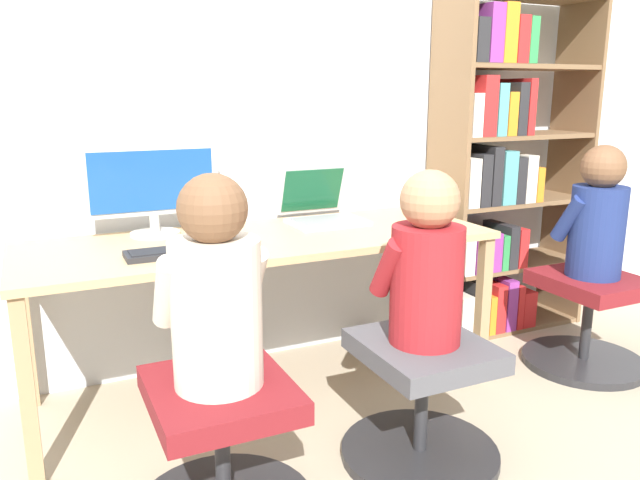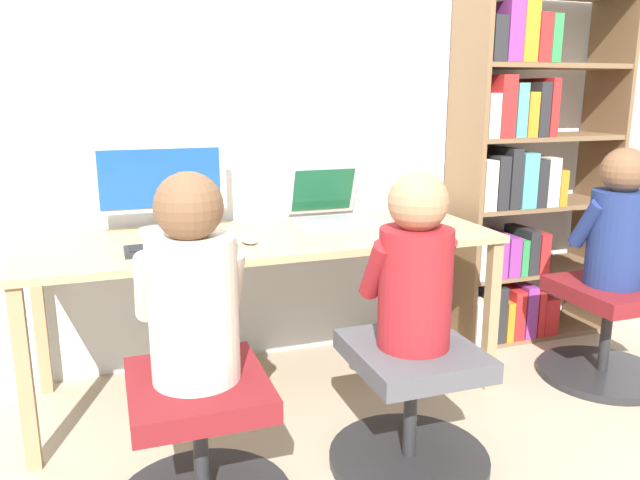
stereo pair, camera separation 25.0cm
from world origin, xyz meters
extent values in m
plane|color=tan|center=(0.00, 0.00, 0.00)|extent=(14.00, 14.00, 0.00)
cube|color=silver|center=(0.00, 0.76, 1.30)|extent=(10.00, 0.05, 2.60)
cube|color=tan|center=(0.00, 0.35, 0.69)|extent=(1.95, 0.69, 0.03)
cube|color=#9C7D56|center=(-0.93, 0.04, 0.34)|extent=(0.05, 0.05, 0.68)
cube|color=#9C7D56|center=(0.93, 0.04, 0.34)|extent=(0.05, 0.05, 0.68)
cube|color=#9C7D56|center=(-0.93, 0.65, 0.34)|extent=(0.05, 0.05, 0.68)
cube|color=#9C7D56|center=(0.93, 0.65, 0.34)|extent=(0.05, 0.05, 0.68)
cylinder|color=beige|center=(-0.40, 0.57, 0.71)|extent=(0.21, 0.21, 0.01)
cylinder|color=beige|center=(-0.40, 0.57, 0.76)|extent=(0.04, 0.04, 0.07)
cube|color=beige|center=(-0.40, 0.57, 0.94)|extent=(0.56, 0.02, 0.29)
cube|color=#19478C|center=(-0.40, 0.56, 0.94)|extent=(0.50, 0.01, 0.25)
cube|color=#B7B7BC|center=(0.36, 0.46, 0.72)|extent=(0.34, 0.25, 0.02)
cube|color=gray|center=(0.36, 0.46, 0.73)|extent=(0.30, 0.19, 0.00)
cube|color=#B7B7BC|center=(0.36, 0.63, 0.84)|extent=(0.34, 0.09, 0.24)
cube|color=#144C2D|center=(0.36, 0.62, 0.84)|extent=(0.30, 0.07, 0.20)
cube|color=#232326|center=(-0.37, 0.20, 0.72)|extent=(0.42, 0.13, 0.02)
cube|color=black|center=(-0.37, 0.20, 0.73)|extent=(0.38, 0.11, 0.00)
ellipsoid|color=silver|center=(-0.09, 0.23, 0.72)|extent=(0.06, 0.11, 0.03)
cylinder|color=#262628|center=(-0.40, -0.38, 0.21)|extent=(0.05, 0.05, 0.35)
cube|color=maroon|center=(-0.40, -0.38, 0.42)|extent=(0.41, 0.46, 0.07)
cylinder|color=#262628|center=(0.33, -0.37, 0.02)|extent=(0.57, 0.57, 0.04)
cylinder|color=#262628|center=(0.33, -0.37, 0.21)|extent=(0.05, 0.05, 0.35)
cube|color=#4C4C51|center=(0.33, -0.37, 0.42)|extent=(0.41, 0.46, 0.07)
cylinder|color=beige|center=(-0.40, -0.38, 0.67)|extent=(0.26, 0.26, 0.44)
sphere|color=brown|center=(-0.40, -0.38, 0.98)|extent=(0.20, 0.20, 0.20)
cylinder|color=beige|center=(-0.53, -0.32, 0.74)|extent=(0.07, 0.19, 0.24)
cylinder|color=beige|center=(-0.28, -0.32, 0.74)|extent=(0.07, 0.19, 0.24)
cylinder|color=maroon|center=(0.33, -0.37, 0.66)|extent=(0.25, 0.25, 0.41)
sphere|color=#A87A56|center=(0.33, -0.37, 0.95)|extent=(0.20, 0.20, 0.20)
cylinder|color=maroon|center=(0.21, -0.31, 0.72)|extent=(0.07, 0.18, 0.23)
cylinder|color=maroon|center=(0.45, -0.31, 0.72)|extent=(0.07, 0.18, 0.23)
cube|color=brown|center=(1.08, 0.55, 0.89)|extent=(0.02, 0.33, 1.78)
cube|color=brown|center=(1.93, 0.55, 0.89)|extent=(0.02, 0.33, 1.78)
cube|color=brown|center=(1.51, 0.55, 0.01)|extent=(0.83, 0.32, 0.02)
cube|color=brown|center=(1.51, 0.55, 0.36)|extent=(0.83, 0.32, 0.02)
cube|color=brown|center=(1.51, 0.55, 0.72)|extent=(0.83, 0.32, 0.02)
cube|color=brown|center=(1.51, 0.55, 1.07)|extent=(0.83, 0.32, 0.02)
cube|color=brown|center=(1.51, 0.55, 1.42)|extent=(0.83, 0.32, 0.02)
cube|color=silver|center=(1.14, 0.52, 0.14)|extent=(0.08, 0.26, 0.23)
cube|color=#262628|center=(1.24, 0.48, 0.17)|extent=(0.09, 0.19, 0.30)
cube|color=orange|center=(1.31, 0.51, 0.13)|extent=(0.04, 0.26, 0.21)
cube|color=red|center=(1.36, 0.52, 0.16)|extent=(0.06, 0.26, 0.27)
cube|color=#8C338C|center=(1.44, 0.51, 0.16)|extent=(0.07, 0.24, 0.28)
cube|color=red|center=(1.50, 0.52, 0.15)|extent=(0.04, 0.26, 0.24)
cube|color=red|center=(1.57, 0.50, 0.12)|extent=(0.09, 0.24, 0.20)
cube|color=silver|center=(1.13, 0.50, 0.49)|extent=(0.06, 0.23, 0.22)
cube|color=#8C338C|center=(1.22, 0.51, 0.48)|extent=(0.09, 0.26, 0.21)
cube|color=#8C338C|center=(1.30, 0.52, 0.48)|extent=(0.07, 0.28, 0.20)
cube|color=#2D8C47|center=(1.37, 0.49, 0.47)|extent=(0.04, 0.21, 0.19)
cube|color=#262628|center=(1.42, 0.50, 0.49)|extent=(0.06, 0.23, 0.23)
cube|color=red|center=(1.49, 0.52, 0.48)|extent=(0.06, 0.27, 0.21)
cube|color=silver|center=(1.14, 0.52, 0.85)|extent=(0.07, 0.28, 0.25)
cube|color=#262628|center=(1.21, 0.49, 0.86)|extent=(0.06, 0.21, 0.26)
cube|color=#262628|center=(1.28, 0.51, 0.88)|extent=(0.06, 0.24, 0.30)
cube|color=teal|center=(1.36, 0.51, 0.87)|extent=(0.09, 0.25, 0.27)
cube|color=#262628|center=(1.44, 0.48, 0.85)|extent=(0.06, 0.19, 0.24)
cube|color=silver|center=(1.50, 0.49, 0.85)|extent=(0.07, 0.22, 0.25)
cube|color=orange|center=(1.57, 0.51, 0.82)|extent=(0.05, 0.24, 0.18)
cube|color=silver|center=(1.13, 0.49, 1.18)|extent=(0.06, 0.21, 0.21)
cube|color=red|center=(1.20, 0.49, 1.23)|extent=(0.08, 0.21, 0.29)
cube|color=teal|center=(1.28, 0.49, 1.21)|extent=(0.06, 0.20, 0.26)
cube|color=orange|center=(1.35, 0.53, 1.19)|extent=(0.06, 0.28, 0.22)
cube|color=#262628|center=(1.41, 0.49, 1.21)|extent=(0.06, 0.21, 0.26)
cube|color=red|center=(1.47, 0.52, 1.22)|extent=(0.04, 0.28, 0.28)
cube|color=#262628|center=(1.14, 0.53, 1.53)|extent=(0.07, 0.28, 0.20)
cube|color=#8C338C|center=(1.22, 0.52, 1.57)|extent=(0.08, 0.27, 0.27)
cube|color=orange|center=(1.30, 0.52, 1.57)|extent=(0.08, 0.28, 0.28)
cube|color=red|center=(1.38, 0.48, 1.54)|extent=(0.07, 0.19, 0.23)
cube|color=#2D8C47|center=(1.45, 0.52, 1.54)|extent=(0.05, 0.26, 0.22)
cylinder|color=#262628|center=(1.50, -0.05, 0.02)|extent=(0.57, 0.57, 0.04)
cylinder|color=#262628|center=(1.50, -0.05, 0.21)|extent=(0.05, 0.05, 0.35)
cube|color=maroon|center=(1.50, -0.05, 0.42)|extent=(0.41, 0.46, 0.07)
cylinder|color=navy|center=(1.50, -0.05, 0.66)|extent=(0.25, 0.25, 0.42)
sphere|color=brown|center=(1.50, -0.05, 0.97)|extent=(0.20, 0.20, 0.20)
cylinder|color=navy|center=(1.38, 0.01, 0.73)|extent=(0.07, 0.18, 0.24)
cylinder|color=navy|center=(1.62, 0.01, 0.73)|extent=(0.07, 0.18, 0.24)
camera|label=1|loc=(-0.86, -2.05, 1.30)|focal=35.00mm
camera|label=2|loc=(-0.63, -2.15, 1.30)|focal=35.00mm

